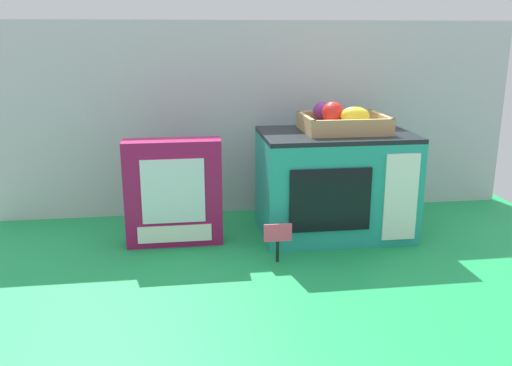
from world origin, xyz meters
The scene contains 6 objects.
ground_plane centered at (0.00, 0.00, 0.00)m, with size 1.70×1.70×0.00m, color #198C47.
display_back_panel centered at (0.00, 0.25, 0.30)m, with size 1.61×0.03×0.59m, color #B7BABF.
toy_microwave centered at (0.18, 0.00, 0.14)m, with size 0.41×0.28×0.29m.
food_groups_crate centered at (0.20, 0.02, 0.32)m, with size 0.23×0.19×0.08m.
cookie_set_box centered at (-0.27, -0.02, 0.14)m, with size 0.26×0.08×0.28m.
price_sign centered at (-0.02, -0.18, 0.07)m, with size 0.07×0.01×0.10m.
Camera 1 is at (-0.25, -1.43, 0.55)m, focal length 38.19 mm.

